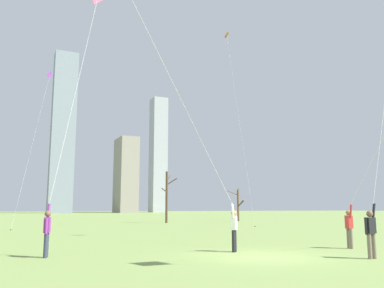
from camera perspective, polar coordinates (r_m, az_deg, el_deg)
The scene contains 12 objects.
ground_plane at distance 15.45m, azimuth 9.46°, elevation -15.08°, with size 400.00×400.00×0.00m, color #7A934C.
kite_flyer_midfield_left_red at distance 18.10m, azimuth 22.97°, elevation -5.73°, with size 2.29×8.98×10.97m.
kite_flyer_midfield_center_blue at distance 16.64m, azimuth 24.35°, elevation -2.50°, with size 8.42×2.79×21.12m.
kite_flyer_foreground_right_pink at distance 16.89m, azimuth -17.14°, elevation -0.47°, with size 3.02×4.66×13.30m.
kite_flyer_far_back_green at distance 14.72m, azimuth -0.46°, elevation 1.53°, with size 13.48×6.65×18.79m.
distant_kite_drifting_right_purple at distance 41.10m, azimuth -19.63°, elevation 6.67°, with size 2.90×5.33×14.74m.
distant_kite_high_overhead_orange at distance 43.18m, azimuth 5.14°, elevation 12.59°, with size 1.46×3.22×19.81m.
bare_tree_right_of_center at distance 48.44m, azimuth -3.49°, elevation -7.08°, with size 1.97×2.09×5.95m.
bare_tree_center at distance 55.08m, azimuth 6.42°, elevation -8.20°, with size 2.76×2.82×4.23m.
skyline_mid_tower_right at distance 168.32m, azimuth -4.69°, elevation -1.44°, with size 5.97×6.43×46.56m.
skyline_slender_spire at distance 148.59m, azimuth -17.41°, elevation 1.72°, with size 7.88×5.47×55.74m.
skyline_tall_tower at distance 151.32m, azimuth -9.13°, elevation -4.27°, with size 6.51×11.96×26.89m.
Camera 1 is at (-8.44, -12.83, 1.71)m, focal length 38.57 mm.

